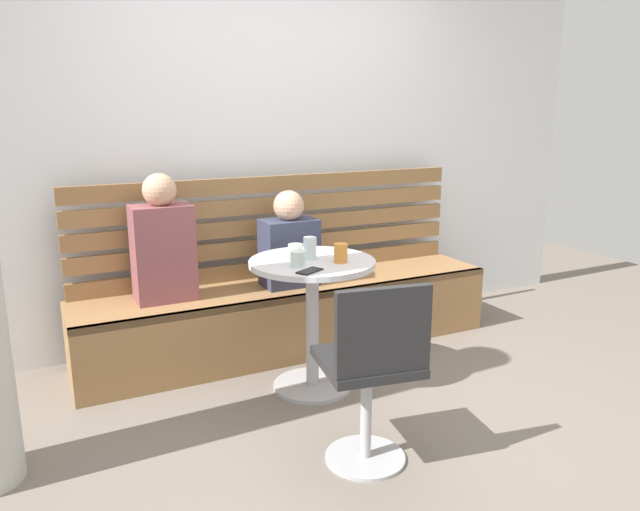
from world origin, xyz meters
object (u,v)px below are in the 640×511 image
person_child_left (289,244)px  person_adult (163,244)px  booth_bench (292,316)px  white_chair (372,368)px  cup_glass_short (298,259)px  cup_glass_tall (310,248)px  cup_tumbler_orange (341,253)px  cafe_table (312,299)px  cup_ceramic_white (296,250)px  phone_on_table (310,271)px

person_child_left → person_adult: bearing=176.3°
person_adult → booth_bench: bearing=-2.3°
white_chair → cup_glass_short: (-0.01, 0.72, 0.32)m
cup_glass_tall → cup_tumbler_orange: (0.11, -0.13, -0.01)m
cafe_table → person_child_left: size_ratio=1.23×
cup_glass_short → cup_ceramic_white: bearing=68.9°
white_chair → phone_on_table: (-0.00, 0.60, 0.28)m
cup_ceramic_white → cup_tumbler_orange: cup_tumbler_orange is taller
booth_bench → phone_on_table: bearing=-107.3°
cup_ceramic_white → cup_glass_short: 0.21m
white_chair → person_child_left: bearing=80.9°
cup_ceramic_white → person_adult: bearing=140.7°
white_chair → cup_ceramic_white: bearing=86.2°
cafe_table → person_child_left: bearing=78.9°
cup_glass_tall → phone_on_table: bearing=-116.0°
cup_glass_tall → cup_glass_short: bearing=-137.5°
booth_bench → phone_on_table: size_ratio=19.29×
cup_glass_tall → cup_ceramic_white: 0.10m
white_chair → cup_glass_short: size_ratio=10.63×
cup_tumbler_orange → person_child_left: bearing=90.4°
cup_glass_tall → cup_ceramic_white: (-0.05, 0.08, -0.03)m
white_chair → cup_glass_tall: cup_glass_tall is taller
person_adult → cup_glass_tall: (0.66, -0.58, 0.03)m
cafe_table → cup_glass_tall: cup_glass_tall is taller
booth_bench → cup_glass_tall: size_ratio=22.50×
person_child_left → phone_on_table: bearing=-106.3°
cup_glass_tall → cup_ceramic_white: cup_glass_tall is taller
cup_glass_short → person_child_left: bearing=70.1°
white_chair → cup_tumbler_orange: bearing=72.3°
cafe_table → cup_ceramic_white: size_ratio=9.25×
cup_glass_tall → cup_tumbler_orange: 0.18m
booth_bench → cup_glass_tall: 0.81m
cup_ceramic_white → cup_tumbler_orange: (0.16, -0.22, 0.02)m
booth_bench → phone_on_table: 0.97m
white_chair → person_child_left: size_ratio=1.41×
cafe_table → phone_on_table: (-0.11, -0.21, 0.23)m
cup_glass_tall → cup_glass_short: size_ratio=1.50×
booth_bench → cup_ceramic_white: (-0.18, -0.47, 0.55)m
cafe_table → cup_glass_short: 0.30m
cafe_table → white_chair: bearing=-97.8°
cup_glass_tall → white_chair: bearing=-97.5°
cup_glass_tall → cup_tumbler_orange: size_ratio=1.20×
person_adult → person_child_left: person_adult is taller
phone_on_table → cup_tumbler_orange: bearing=-94.4°
person_adult → cup_ceramic_white: size_ratio=9.22×
person_child_left → cup_glass_tall: person_child_left is taller
cup_glass_tall → cup_glass_short: cup_glass_tall is taller
cup_ceramic_white → phone_on_table: cup_ceramic_white is taller
booth_bench → phone_on_table: phone_on_table is taller
white_chair → cup_glass_tall: (0.11, 0.84, 0.34)m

